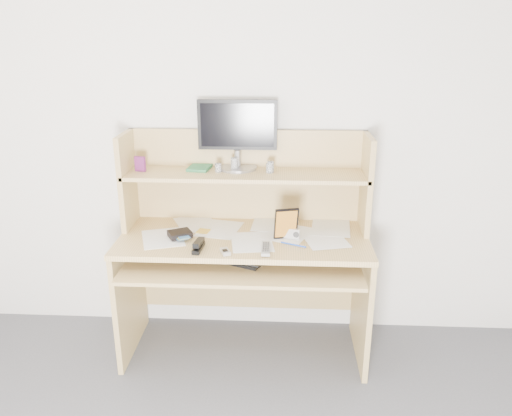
{
  "coord_description": "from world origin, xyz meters",
  "views": [
    {
      "loc": [
        0.21,
        -1.11,
        1.84
      ],
      "look_at": [
        0.07,
        1.43,
        0.94
      ],
      "focal_mm": 35.0,
      "sensor_mm": 36.0,
      "label": 1
    }
  ],
  "objects_px": {
    "keyboard": "(229,257)",
    "tv_remote": "(266,249)",
    "desk": "(245,240)",
    "game_case": "(286,224)",
    "monitor": "(237,132)"
  },
  "relations": [
    {
      "from": "desk",
      "to": "keyboard",
      "type": "height_order",
      "value": "desk"
    },
    {
      "from": "tv_remote",
      "to": "game_case",
      "type": "bearing_deg",
      "value": 54.85
    },
    {
      "from": "tv_remote",
      "to": "game_case",
      "type": "distance_m",
      "value": 0.2
    },
    {
      "from": "game_case",
      "to": "desk",
      "type": "bearing_deg",
      "value": 138.61
    },
    {
      "from": "monitor",
      "to": "game_case",
      "type": "bearing_deg",
      "value": -45.75
    },
    {
      "from": "keyboard",
      "to": "tv_remote",
      "type": "bearing_deg",
      "value": -3.56
    },
    {
      "from": "tv_remote",
      "to": "game_case",
      "type": "relative_size",
      "value": 0.89
    },
    {
      "from": "tv_remote",
      "to": "monitor",
      "type": "distance_m",
      "value": 0.72
    },
    {
      "from": "game_case",
      "to": "tv_remote",
      "type": "bearing_deg",
      "value": -138.64
    },
    {
      "from": "game_case",
      "to": "monitor",
      "type": "distance_m",
      "value": 0.6
    },
    {
      "from": "monitor",
      "to": "desk",
      "type": "bearing_deg",
      "value": -73.33
    },
    {
      "from": "keyboard",
      "to": "tv_remote",
      "type": "distance_m",
      "value": 0.25
    },
    {
      "from": "desk",
      "to": "game_case",
      "type": "bearing_deg",
      "value": -27.19
    },
    {
      "from": "keyboard",
      "to": "tv_remote",
      "type": "relative_size",
      "value": 2.57
    },
    {
      "from": "desk",
      "to": "tv_remote",
      "type": "distance_m",
      "value": 0.31
    }
  ]
}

